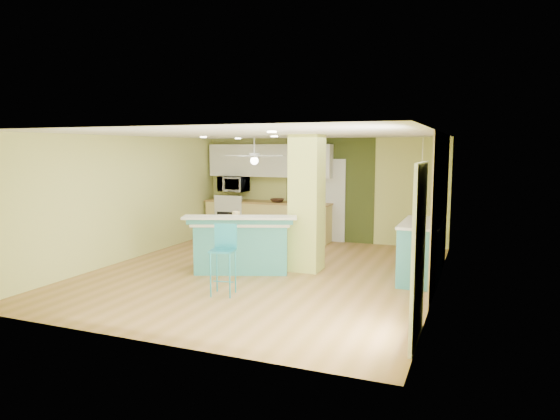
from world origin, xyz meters
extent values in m
cube|color=olive|center=(0.00, 0.00, -0.01)|extent=(6.00, 7.00, 0.01)
cube|color=white|center=(0.00, 0.00, 2.50)|extent=(6.00, 7.00, 0.01)
cube|color=#CACE6E|center=(0.00, 3.50, 1.25)|extent=(6.00, 0.01, 2.50)
cube|color=#CACE6E|center=(0.00, -3.50, 1.25)|extent=(6.00, 0.01, 2.50)
cube|color=#CACE6E|center=(-3.00, 0.00, 1.25)|extent=(0.01, 7.00, 2.50)
cube|color=#CACE6E|center=(3.00, 0.00, 1.25)|extent=(0.01, 7.00, 2.50)
cube|color=#957A55|center=(2.99, 0.60, 1.25)|extent=(0.02, 3.40, 2.50)
cube|color=#3B461C|center=(0.20, 3.49, 1.25)|extent=(2.20, 0.02, 2.50)
cube|color=silver|center=(0.20, 3.46, 1.00)|extent=(0.82, 0.05, 2.00)
cube|color=white|center=(2.97, -2.30, 1.05)|extent=(0.04, 1.08, 2.10)
cube|color=#B9C25A|center=(0.65, 0.50, 1.25)|extent=(0.55, 0.55, 2.50)
cube|color=#DCC673|center=(-1.30, 3.20, 0.45)|extent=(3.20, 0.60, 0.90)
cube|color=olive|center=(-1.30, 3.20, 0.92)|extent=(3.25, 0.63, 0.04)
cube|color=silver|center=(-2.25, 3.20, 0.45)|extent=(0.76, 0.64, 0.90)
cube|color=black|center=(-2.25, 2.87, 0.42)|extent=(0.59, 0.02, 0.50)
cube|color=silver|center=(-2.25, 2.90, 0.99)|extent=(0.76, 0.06, 0.18)
cube|color=white|center=(-1.30, 3.32, 1.95)|extent=(3.20, 0.34, 0.80)
imported|color=white|center=(-2.25, 3.20, 1.35)|extent=(0.70, 0.48, 0.39)
cylinder|color=white|center=(-1.10, 2.00, 2.30)|extent=(0.03, 0.03, 0.40)
cylinder|color=white|center=(-1.10, 2.00, 2.10)|extent=(0.24, 0.24, 0.10)
sphere|color=white|center=(-1.10, 2.00, 1.98)|extent=(0.18, 0.18, 0.18)
cylinder|color=silver|center=(2.65, 0.75, 2.19)|extent=(0.01, 0.01, 0.62)
sphere|color=white|center=(2.65, 0.75, 1.88)|extent=(0.14, 0.14, 0.14)
cube|color=brown|center=(2.96, 0.80, 1.55)|extent=(0.03, 0.90, 0.70)
cube|color=teal|center=(-0.44, 0.02, 0.44)|extent=(1.85, 1.36, 0.88)
cube|color=beige|center=(-0.44, 0.02, 0.90)|extent=(1.97, 1.49, 0.05)
cube|color=teal|center=(-0.30, -0.34, 0.99)|extent=(1.80, 0.79, 0.13)
cube|color=beige|center=(-0.30, -0.34, 1.05)|extent=(2.02, 1.09, 0.04)
cylinder|color=teal|center=(-0.14, -1.67, 0.34)|extent=(0.02, 0.02, 0.68)
cylinder|color=teal|center=(0.16, -1.61, 0.34)|extent=(0.02, 0.02, 0.68)
cylinder|color=teal|center=(-0.20, -1.37, 0.34)|extent=(0.02, 0.02, 0.68)
cylinder|color=teal|center=(0.10, -1.31, 0.34)|extent=(0.02, 0.02, 0.68)
cube|color=teal|center=(-0.02, -1.49, 0.70)|extent=(0.42, 0.42, 0.03)
cube|color=teal|center=(-0.05, -1.33, 0.90)|extent=(0.36, 0.10, 0.38)
cube|color=teal|center=(2.70, 0.60, 0.48)|extent=(0.62, 1.50, 0.97)
cube|color=silver|center=(2.70, 0.60, 0.99)|extent=(0.66, 1.57, 0.04)
imported|color=#382017|center=(-1.01, 3.14, 0.98)|extent=(0.37, 0.37, 0.09)
cylinder|color=gold|center=(-0.51, -0.09, 1.02)|extent=(0.14, 0.14, 0.19)
camera|label=1|loc=(3.59, -8.12, 2.25)|focal=32.00mm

